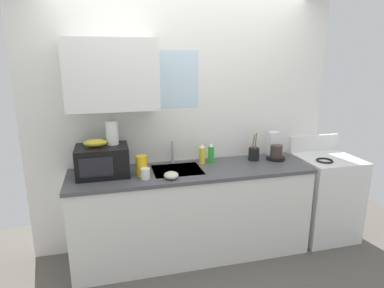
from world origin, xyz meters
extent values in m
cube|color=white|center=(0.00, 0.35, 1.25)|extent=(3.08, 0.10, 2.50)
cube|color=white|center=(-0.69, 0.14, 1.79)|extent=(0.80, 0.32, 0.62)
cube|color=silver|center=(-0.14, 0.31, 1.73)|extent=(0.56, 0.02, 0.55)
cube|color=white|center=(0.00, 0.00, 0.43)|extent=(2.28, 0.60, 0.86)
cube|color=#4C4C51|center=(0.00, 0.00, 0.88)|extent=(2.31, 0.63, 0.03)
cube|color=#9EA0A5|center=(-0.14, 0.02, 0.83)|extent=(0.46, 0.38, 0.14)
cylinder|color=#B2B5BA|center=(-0.14, 0.24, 1.02)|extent=(0.03, 0.03, 0.23)
cube|color=white|center=(1.50, 0.00, 0.45)|extent=(0.60, 0.60, 0.90)
torus|color=black|center=(1.38, -0.10, 0.91)|extent=(0.17, 0.17, 0.02)
cube|color=white|center=(1.50, 0.28, 0.99)|extent=(0.60, 0.04, 0.18)
cube|color=black|center=(-0.82, 0.05, 1.04)|extent=(0.46, 0.34, 0.27)
cube|color=black|center=(-0.87, -0.12, 1.04)|extent=(0.28, 0.01, 0.17)
ellipsoid|color=gold|center=(-0.87, 0.05, 1.20)|extent=(0.20, 0.11, 0.07)
cylinder|color=white|center=(-0.72, 0.10, 1.28)|extent=(0.11, 0.11, 0.22)
cylinder|color=black|center=(0.92, 0.08, 0.92)|extent=(0.19, 0.19, 0.03)
cylinder|color=#3F332D|center=(0.92, 0.07, 1.00)|extent=(0.12, 0.12, 0.13)
cube|color=silver|center=(0.92, 0.15, 1.05)|extent=(0.11, 0.09, 0.26)
cylinder|color=yellow|center=(0.14, 0.14, 0.98)|extent=(0.06, 0.06, 0.17)
cone|color=white|center=(0.14, 0.14, 1.09)|extent=(0.05, 0.05, 0.04)
cylinder|color=green|center=(0.24, 0.15, 0.98)|extent=(0.06, 0.06, 0.17)
cone|color=white|center=(0.24, 0.15, 1.09)|extent=(0.04, 0.04, 0.04)
cylinder|color=gold|center=(-0.48, -0.05, 0.99)|extent=(0.10, 0.10, 0.18)
cylinder|color=white|center=(-0.46, -0.14, 0.95)|extent=(0.08, 0.08, 0.09)
cylinder|color=black|center=(0.69, 0.12, 0.97)|extent=(0.11, 0.11, 0.13)
cylinder|color=olive|center=(0.68, 0.12, 1.06)|extent=(0.03, 0.03, 0.24)
cylinder|color=olive|center=(0.71, 0.13, 1.06)|extent=(0.03, 0.03, 0.24)
cylinder|color=olive|center=(0.69, 0.10, 1.07)|extent=(0.04, 0.02, 0.26)
ellipsoid|color=beige|center=(-0.24, -0.20, 0.93)|extent=(0.13, 0.13, 0.06)
camera|label=1|loc=(-0.74, -2.92, 1.96)|focal=31.18mm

